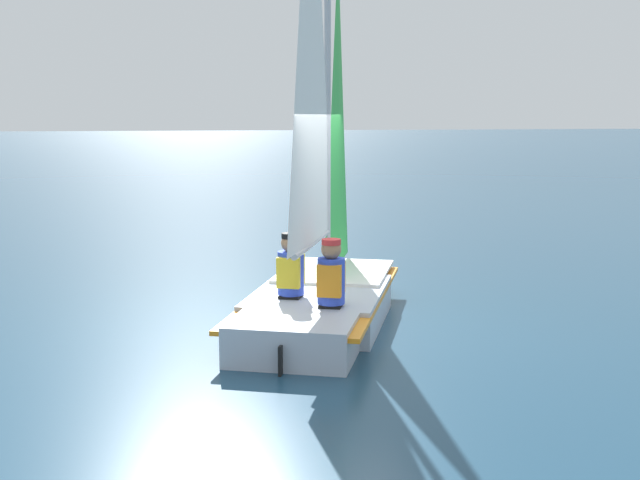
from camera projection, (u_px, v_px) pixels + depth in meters
ground_plane at (320, 324)px, 9.67m from camera, size 260.00×260.00×0.00m
sailboat_main at (320, 249)px, 9.52m from camera, size 4.06×2.94×6.17m
sailor_helm at (291, 279)px, 9.16m from camera, size 0.42×0.40×1.16m
sailor_crew at (331, 288)px, 8.72m from camera, size 0.42×0.40×1.16m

